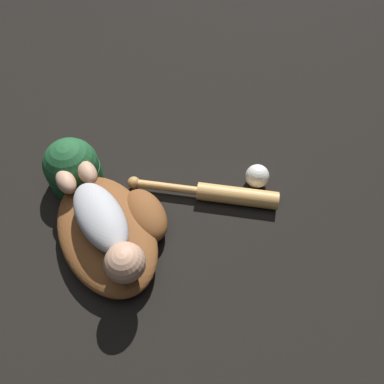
{
  "coord_description": "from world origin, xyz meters",
  "views": [
    {
      "loc": [
        0.51,
        0.15,
        0.88
      ],
      "look_at": [
        -0.05,
        0.23,
        0.07
      ],
      "focal_mm": 35.0,
      "sensor_mm": 36.0,
      "label": 1
    }
  ],
  "objects_px": {
    "baseball": "(257,176)",
    "baseball_cap": "(73,168)",
    "baseball_bat": "(221,194)",
    "baby_figure": "(103,223)",
    "baseball_glove": "(112,229)"
  },
  "relations": [
    {
      "from": "baseball_bat",
      "to": "baseball_cap",
      "type": "bearing_deg",
      "value": -106.27
    },
    {
      "from": "baseball_cap",
      "to": "baseball_bat",
      "type": "bearing_deg",
      "value": 73.73
    },
    {
      "from": "baseball_bat",
      "to": "baseball",
      "type": "xyz_separation_m",
      "value": [
        -0.04,
        0.11,
        0.01
      ]
    },
    {
      "from": "baby_figure",
      "to": "baseball_bat",
      "type": "distance_m",
      "value": 0.34
    },
    {
      "from": "baseball_glove",
      "to": "baseball_cap",
      "type": "height_order",
      "value": "baseball_cap"
    },
    {
      "from": "baseball",
      "to": "baseball_cap",
      "type": "relative_size",
      "value": 0.3
    },
    {
      "from": "baseball_glove",
      "to": "baseball",
      "type": "bearing_deg",
      "value": 106.39
    },
    {
      "from": "baseball_glove",
      "to": "baseball_cap",
      "type": "bearing_deg",
      "value": -152.62
    },
    {
      "from": "baby_figure",
      "to": "baseball",
      "type": "distance_m",
      "value": 0.45
    },
    {
      "from": "baby_figure",
      "to": "baseball_cap",
      "type": "relative_size",
      "value": 1.65
    },
    {
      "from": "baseball_glove",
      "to": "baseball_bat",
      "type": "distance_m",
      "value": 0.31
    },
    {
      "from": "baby_figure",
      "to": "baseball_cap",
      "type": "distance_m",
      "value": 0.25
    },
    {
      "from": "baseball_cap",
      "to": "baby_figure",
      "type": "bearing_deg",
      "value": 22.72
    },
    {
      "from": "baseball",
      "to": "baby_figure",
      "type": "bearing_deg",
      "value": -70.83
    },
    {
      "from": "baseball",
      "to": "baseball_bat",
      "type": "bearing_deg",
      "value": -70.65
    }
  ]
}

